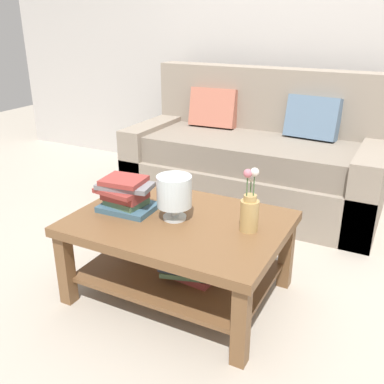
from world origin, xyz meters
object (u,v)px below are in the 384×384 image
object	(u,v)px
coffee_table	(180,242)
glass_hurricane_vase	(174,193)
couch	(255,160)
flower_pitcher	(250,209)
book_stack_main	(125,195)

from	to	relation	value
coffee_table	glass_hurricane_vase	xyz separation A→B (m)	(-0.03, -0.00, 0.28)
couch	glass_hurricane_vase	xyz separation A→B (m)	(0.06, -1.44, 0.24)
couch	coffee_table	bearing A→B (deg)	-86.24
couch	flower_pitcher	world-z (taller)	couch
couch	coffee_table	distance (m)	1.44
couch	flower_pitcher	distance (m)	1.47
coffee_table	book_stack_main	xyz separation A→B (m)	(-0.32, -0.03, 0.22)
couch	glass_hurricane_vase	size ratio (longest dim) A/B	8.35
book_stack_main	flower_pitcher	bearing A→B (deg)	6.65
glass_hurricane_vase	book_stack_main	bearing A→B (deg)	-174.75
glass_hurricane_vase	flower_pitcher	world-z (taller)	flower_pitcher
couch	coffee_table	size ratio (longest dim) A/B	1.79
book_stack_main	coffee_table	bearing A→B (deg)	4.87
coffee_table	book_stack_main	size ratio (longest dim) A/B	3.50
coffee_table	flower_pitcher	world-z (taller)	flower_pitcher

